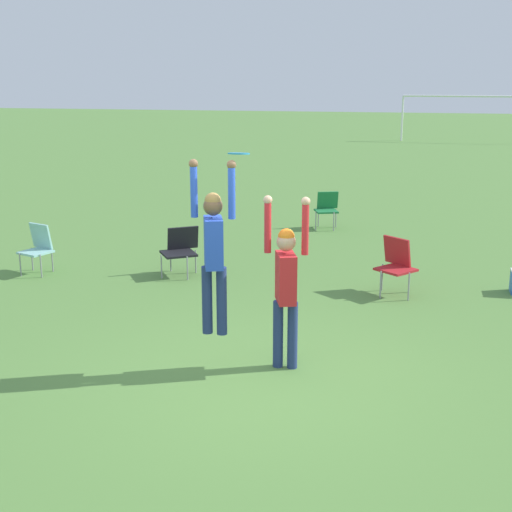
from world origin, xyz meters
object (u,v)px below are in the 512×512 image
frisbee (239,154)px  camping_chair_1 (180,248)px  person_jumping (214,245)px  camping_chair_0 (38,245)px  camping_chair_3 (327,207)px  person_defending (286,279)px  camping_chair_2 (396,262)px

frisbee → camping_chair_1: bearing=118.1°
person_jumping → frisbee: bearing=-86.1°
camping_chair_0 → camping_chair_3: camping_chair_0 is taller
person_jumping → camping_chair_1: person_jumping is taller
person_jumping → camping_chair_3: (0.23, 8.27, -1.04)m
frisbee → camping_chair_1: size_ratio=0.29×
person_jumping → person_defending: person_jumping is taller
person_jumping → camping_chair_0: bearing=31.3°
camping_chair_0 → camping_chair_1: camping_chair_0 is taller
person_jumping → camping_chair_2: size_ratio=2.27×
frisbee → camping_chair_3: frisbee is taller
frisbee → camping_chair_0: frisbee is taller
camping_chair_3 → camping_chair_0: bearing=27.1°
person_jumping → camping_chair_3: bearing=-21.0°
person_jumping → camping_chair_0: 5.51m
camping_chair_3 → frisbee: bearing=69.7°
frisbee → camping_chair_0: size_ratio=0.28×
frisbee → camping_chair_2: (1.67, 3.43, -2.01)m
person_jumping → camping_chair_0: size_ratio=2.36×
frisbee → camping_chair_3: size_ratio=0.30×
person_jumping → person_defending: 0.93m
camping_chair_0 → person_defending: bearing=167.6°
camping_chair_0 → person_jumping: bearing=160.7°
person_defending → camping_chair_3: 8.04m
camping_chair_0 → camping_chair_3: size_ratio=1.05×
camping_chair_2 → person_defending: bearing=109.1°
person_defending → camping_chair_2: (1.16, 3.27, -0.56)m
person_defending → camping_chair_3: bearing=164.5°
camping_chair_1 → camping_chair_2: size_ratio=0.93×
camping_chair_1 → camping_chair_2: bearing=140.8°
camping_chair_1 → camping_chair_3: bearing=-148.3°
frisbee → camping_chair_3: bearing=90.3°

